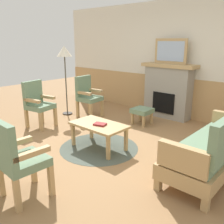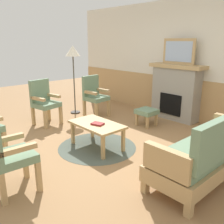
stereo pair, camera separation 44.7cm
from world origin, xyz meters
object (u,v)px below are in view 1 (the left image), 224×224
(coffee_table, at_px, (99,127))
(book_on_table, at_px, (100,124))
(couch, at_px, (214,147))
(floor_lamp_by_chairs, at_px, (64,56))
(armchair_by_window_left, at_px, (38,102))
(footstool, at_px, (142,112))
(armchair_near_fireplace, at_px, (87,95))
(fireplace, at_px, (168,90))
(framed_picture, at_px, (170,51))
(armchair_front_left, at_px, (17,157))

(coffee_table, bearing_deg, book_on_table, -27.16)
(couch, bearing_deg, floor_lamp_by_chairs, 172.86)
(couch, xyz_separation_m, armchair_by_window_left, (-3.55, -0.50, 0.14))
(coffee_table, relative_size, book_on_table, 4.88)
(coffee_table, bearing_deg, footstool, 96.91)
(armchair_near_fireplace, relative_size, armchair_by_window_left, 1.00)
(couch, bearing_deg, coffee_table, -166.02)
(fireplace, xyz_separation_m, framed_picture, (0.00, 0.00, 0.91))
(armchair_by_window_left, bearing_deg, armchair_front_left, -36.86)
(framed_picture, distance_m, coffee_table, 2.67)
(footstool, bearing_deg, couch, -29.17)
(fireplace, xyz_separation_m, armchair_by_window_left, (-1.71, -2.46, -0.11))
(framed_picture, xyz_separation_m, book_on_table, (0.12, -2.43, -1.10))
(armchair_near_fireplace, height_order, armchair_by_window_left, same)
(couch, xyz_separation_m, footstool, (-1.97, 1.10, -0.11))
(framed_picture, bearing_deg, armchair_by_window_left, -124.88)
(armchair_by_window_left, relative_size, armchair_front_left, 1.00)
(coffee_table, height_order, armchair_front_left, armchair_front_left)
(footstool, xyz_separation_m, floor_lamp_by_chairs, (-1.85, -0.62, 1.17))
(coffee_table, relative_size, armchair_near_fireplace, 0.98)
(couch, bearing_deg, fireplace, 133.21)
(footstool, xyz_separation_m, armchair_near_fireplace, (-1.34, -0.39, 0.25))
(couch, distance_m, armchair_by_window_left, 3.59)
(couch, xyz_separation_m, coffee_table, (-1.78, -0.44, -0.01))
(couch, bearing_deg, armchair_by_window_left, -171.97)
(couch, height_order, coffee_table, couch)
(framed_picture, height_order, armchair_by_window_left, framed_picture)
(framed_picture, distance_m, floor_lamp_by_chairs, 2.47)
(armchair_front_left, bearing_deg, fireplace, 95.36)
(fireplace, height_order, coffee_table, fireplace)
(coffee_table, bearing_deg, couch, 13.98)
(fireplace, relative_size, coffee_table, 1.35)
(couch, bearing_deg, framed_picture, 133.20)
(floor_lamp_by_chairs, bearing_deg, footstool, 18.49)
(fireplace, xyz_separation_m, armchair_near_fireplace, (-1.47, -1.25, -0.11))
(footstool, bearing_deg, coffee_table, -83.09)
(fireplace, relative_size, armchair_near_fireplace, 1.33)
(armchair_by_window_left, bearing_deg, footstool, 45.26)
(armchair_near_fireplace, bearing_deg, armchair_by_window_left, -101.47)
(armchair_by_window_left, xyz_separation_m, armchair_front_left, (2.09, -1.57, 0.00))
(coffee_table, height_order, armchair_near_fireplace, armchair_near_fireplace)
(coffee_table, relative_size, armchair_by_window_left, 0.98)
(couch, xyz_separation_m, floor_lamp_by_chairs, (-3.82, 0.48, 1.05))
(book_on_table, bearing_deg, floor_lamp_by_chairs, 155.59)
(couch, height_order, footstool, couch)
(framed_picture, relative_size, armchair_near_fireplace, 0.82)
(footstool, relative_size, armchair_near_fireplace, 0.41)
(couch, relative_size, armchair_front_left, 1.84)
(couch, bearing_deg, footstool, 150.83)
(coffee_table, bearing_deg, framed_picture, 91.38)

